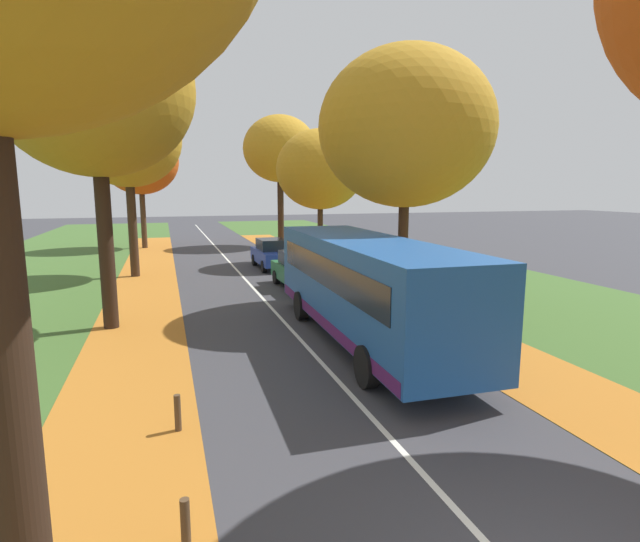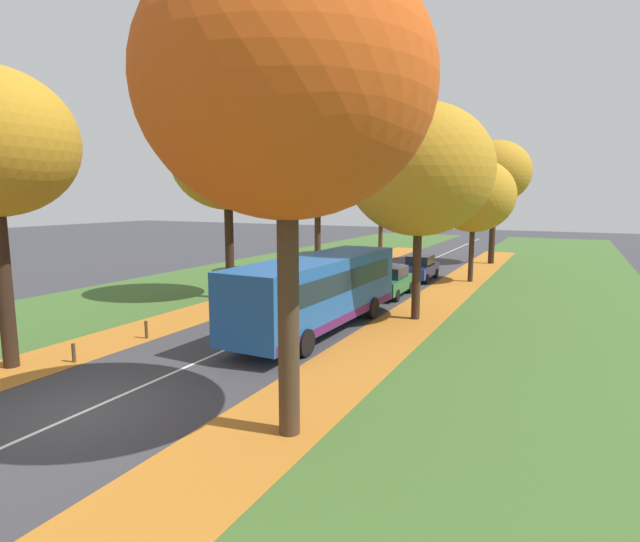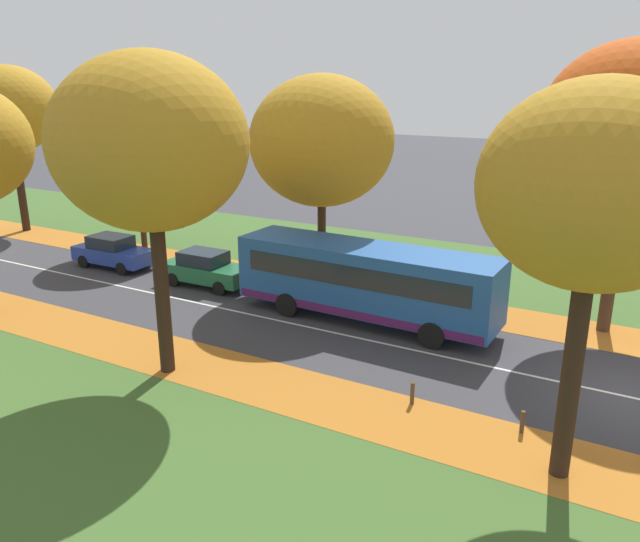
# 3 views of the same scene
# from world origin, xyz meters

# --- Properties ---
(ground_plane) EXTENTS (160.00, 160.00, 0.00)m
(ground_plane) POSITION_xyz_m (0.00, 0.00, 0.00)
(ground_plane) COLOR #38383D
(leaf_litter_left) EXTENTS (2.80, 60.00, 0.00)m
(leaf_litter_left) POSITION_xyz_m (-4.60, 14.00, 0.01)
(leaf_litter_left) COLOR #B26B23
(leaf_litter_left) RESTS_ON grass_verge_left
(grass_verge_right) EXTENTS (12.00, 90.00, 0.01)m
(grass_verge_right) POSITION_xyz_m (9.20, 20.00, 0.00)
(grass_verge_right) COLOR #3D6028
(grass_verge_right) RESTS_ON ground
(leaf_litter_right) EXTENTS (2.80, 60.00, 0.00)m
(leaf_litter_right) POSITION_xyz_m (4.60, 14.00, 0.01)
(leaf_litter_right) COLOR #B26B23
(leaf_litter_right) RESTS_ON grass_verge_right
(road_centre_line) EXTENTS (0.12, 80.00, 0.01)m
(road_centre_line) POSITION_xyz_m (0.00, 20.00, 0.00)
(road_centre_line) COLOR silver
(road_centre_line) RESTS_ON ground
(tree_left_nearest) EXTENTS (4.98, 4.98, 9.24)m
(tree_left_nearest) POSITION_xyz_m (-4.99, 1.32, 6.96)
(tree_left_nearest) COLOR black
(tree_left_nearest) RESTS_ON ground
(tree_left_near) EXTENTS (5.83, 5.83, 9.96)m
(tree_left_near) POSITION_xyz_m (-5.42, 13.42, 7.31)
(tree_left_near) COLOR black
(tree_left_near) RESTS_ON ground
(tree_right_nearest) EXTENTS (6.22, 6.22, 10.47)m
(tree_right_nearest) POSITION_xyz_m (5.21, 1.39, 7.64)
(tree_right_nearest) COLOR #422D1E
(tree_right_nearest) RESTS_ON ground
(tree_right_near) EXTENTS (6.27, 6.27, 9.35)m
(tree_right_near) POSITION_xyz_m (4.74, 13.35, 6.52)
(tree_right_near) COLOR #382619
(tree_right_near) RESTS_ON ground
(tree_right_mid) EXTENTS (5.10, 5.10, 7.78)m
(tree_right_mid) POSITION_xyz_m (5.10, 24.74, 5.48)
(tree_right_mid) COLOR #382619
(tree_right_mid) RESTS_ON ground
(tree_right_far) EXTENTS (5.58, 5.58, 9.89)m
(tree_right_far) POSITION_xyz_m (4.99, 34.65, 7.34)
(tree_right_far) COLOR black
(tree_right_far) RESTS_ON ground
(bollard_second) EXTENTS (0.12, 0.12, 0.64)m
(bollard_second) POSITION_xyz_m (-3.59, 2.51, 0.32)
(bollard_second) COLOR #4C3823
(bollard_second) RESTS_ON ground
(bollard_third) EXTENTS (0.12, 0.12, 0.69)m
(bollard_third) POSITION_xyz_m (-3.59, 5.65, 0.35)
(bollard_third) COLOR #4C3823
(bollard_third) RESTS_ON ground
(bus) EXTENTS (2.83, 10.45, 2.98)m
(bus) POSITION_xyz_m (1.75, 9.70, 1.70)
(bus) COLOR #1E5199
(bus) RESTS_ON ground
(car_green_lead) EXTENTS (1.86, 4.24, 1.62)m
(car_green_lead) POSITION_xyz_m (2.01, 17.88, 0.81)
(car_green_lead) COLOR #1E6038
(car_green_lead) RESTS_ON ground
(car_blue_following) EXTENTS (1.84, 4.23, 1.62)m
(car_blue_following) POSITION_xyz_m (2.02, 23.81, 0.81)
(car_blue_following) COLOR #233D9E
(car_blue_following) RESTS_ON ground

